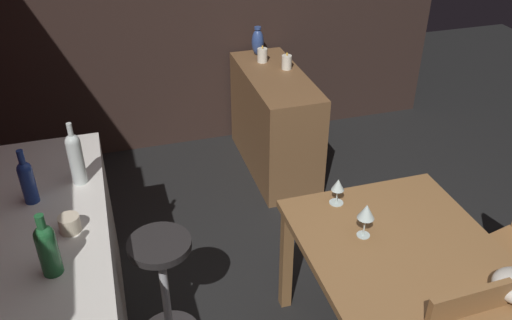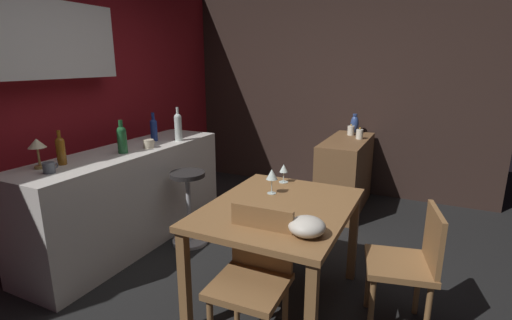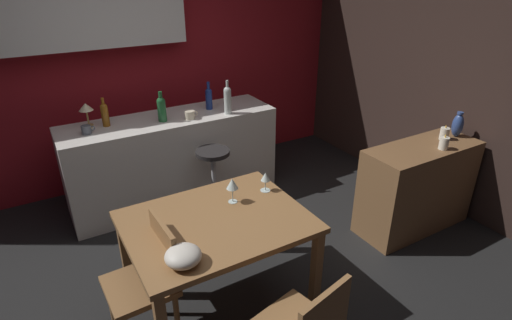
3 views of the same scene
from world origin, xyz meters
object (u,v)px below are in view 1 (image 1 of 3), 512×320
at_px(wine_glass_right, 366,212).
at_px(cup_cream, 70,224).
at_px(pillar_candle_tall, 287,62).
at_px(vase_ceramic_blue, 258,42).
at_px(wine_bottle_cobalt, 27,180).
at_px(wine_glass_left, 338,186).
at_px(wine_bottle_green, 47,247).
at_px(dining_table, 406,270).
at_px(pillar_candle_short, 262,55).
at_px(wine_bottle_clear, 76,157).
at_px(sideboard_cabinet, 275,122).
at_px(bar_stool, 165,289).

bearing_deg(wine_glass_right, cup_cream, 80.00).
bearing_deg(pillar_candle_tall, vase_ceramic_blue, 20.46).
relative_size(wine_glass_right, wine_bottle_cobalt, 0.65).
xyz_separation_m(wine_glass_left, wine_bottle_green, (-0.30, 1.39, 0.18)).
bearing_deg(wine_glass_left, dining_table, -161.45).
bearing_deg(pillar_candle_short, wine_glass_right, 176.51).
distance_m(dining_table, wine_bottle_clear, 1.70).
height_order(wine_bottle_green, cup_cream, wine_bottle_green).
bearing_deg(wine_bottle_cobalt, cup_cream, -148.09).
distance_m(sideboard_cabinet, wine_glass_left, 1.60).
xyz_separation_m(sideboard_cabinet, pillar_candle_short, (0.28, 0.02, 0.47)).
height_order(wine_glass_left, vase_ceramic_blue, vase_ceramic_blue).
bearing_deg(wine_glass_left, wine_glass_right, -176.16).
height_order(bar_stool, wine_bottle_green, wine_bottle_green).
bearing_deg(pillar_candle_short, wine_glass_left, 175.37).
xyz_separation_m(wine_bottle_green, pillar_candle_tall, (1.91, -1.68, -0.16)).
xyz_separation_m(sideboard_cabinet, wine_glass_right, (-1.81, 0.15, 0.47)).
distance_m(pillar_candle_tall, pillar_candle_short, 0.24).
height_order(wine_glass_right, wine_bottle_clear, wine_bottle_clear).
height_order(pillar_candle_short, vase_ceramic_blue, vase_ceramic_blue).
xyz_separation_m(wine_glass_right, cup_cream, (0.24, 1.34, 0.06)).
bearing_deg(wine_glass_right, wine_bottle_clear, 64.30).
height_order(wine_glass_left, pillar_candle_short, pillar_candle_short).
relative_size(wine_glass_right, pillar_candle_tall, 1.38).
relative_size(dining_table, wine_glass_right, 6.34).
height_order(pillar_candle_tall, vase_ceramic_blue, vase_ceramic_blue).
bearing_deg(pillar_candle_short, wine_bottle_green, 143.84).
bearing_deg(wine_bottle_green, wine_glass_right, -89.35).
xyz_separation_m(dining_table, cup_cream, (0.43, 1.48, 0.29)).
distance_m(dining_table, wine_bottle_cobalt, 1.84).
relative_size(wine_glass_left, pillar_candle_tall, 1.12).
height_order(wine_bottle_clear, cup_cream, wine_bottle_clear).
height_order(cup_cream, vase_ceramic_blue, vase_ceramic_blue).
distance_m(bar_stool, wine_bottle_cobalt, 0.89).
bearing_deg(wine_glass_right, wine_bottle_cobalt, 71.11).
distance_m(sideboard_cabinet, wine_bottle_clear, 1.97).
bearing_deg(dining_table, vase_ceramic_blue, 0.12).
relative_size(wine_glass_right, cup_cream, 1.43).
bearing_deg(wine_glass_left, vase_ceramic_blue, -4.50).
bearing_deg(dining_table, wine_glass_left, 18.55).
distance_m(wine_glass_left, wine_bottle_cobalt, 1.53).
bearing_deg(wine_bottle_clear, sideboard_cabinet, -50.41).
bearing_deg(vase_ceramic_blue, bar_stool, 150.77).
bearing_deg(pillar_candle_short, vase_ceramic_blue, -3.03).
height_order(bar_stool, wine_glass_right, wine_glass_right).
bearing_deg(dining_table, wine_bottle_green, 83.44).
distance_m(cup_cream, pillar_candle_short, 2.36).
distance_m(wine_bottle_clear, pillar_candle_short, 2.05).
distance_m(wine_bottle_cobalt, wine_bottle_clear, 0.25).
height_order(bar_stool, pillar_candle_tall, pillar_candle_tall).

